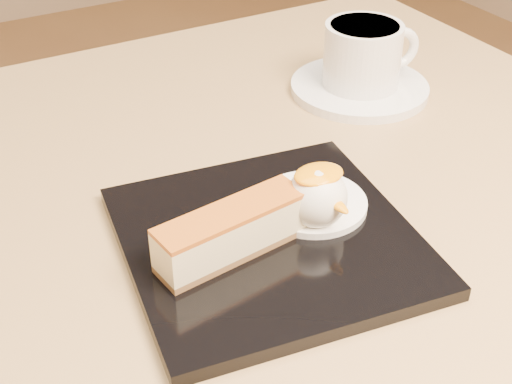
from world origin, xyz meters
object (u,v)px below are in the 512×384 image
saucer (359,88)px  ice_cream_scoop (317,197)px  cheesecake (231,232)px  dessert_plate (269,240)px  table (282,334)px  coffee_cup (364,53)px

saucer → ice_cream_scoop: bearing=-134.1°
cheesecake → dessert_plate: bearing=1.0°
dessert_plate → cheesecake: cheesecake is taller
cheesecake → table: bearing=24.1°
dessert_plate → ice_cream_scoop: ice_cream_scoop is taller
ice_cream_scoop → cheesecake: bearing=180.0°
dessert_plate → table: bearing=45.0°
table → dessert_plate: (-0.04, -0.04, 0.16)m
ice_cream_scoop → saucer: size_ratio=0.32×
cheesecake → saucer: (0.26, 0.19, -0.03)m
ice_cream_scoop → coffee_cup: (0.18, 0.19, 0.01)m
coffee_cup → table: bearing=-134.5°
coffee_cup → ice_cream_scoop: bearing=-126.7°
ice_cream_scoop → coffee_cup: coffee_cup is taller
table → cheesecake: size_ratio=6.54×
coffee_cup → cheesecake: bearing=-136.3°
coffee_cup → dessert_plate: bearing=-133.1°
dessert_plate → cheesecake: bearing=-171.9°
table → ice_cream_scoop: bearing=-91.3°
ice_cream_scoop → coffee_cup: size_ratio=0.44×
ice_cream_scoop → coffee_cup: bearing=45.6°
table → ice_cream_scoop: 0.20m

